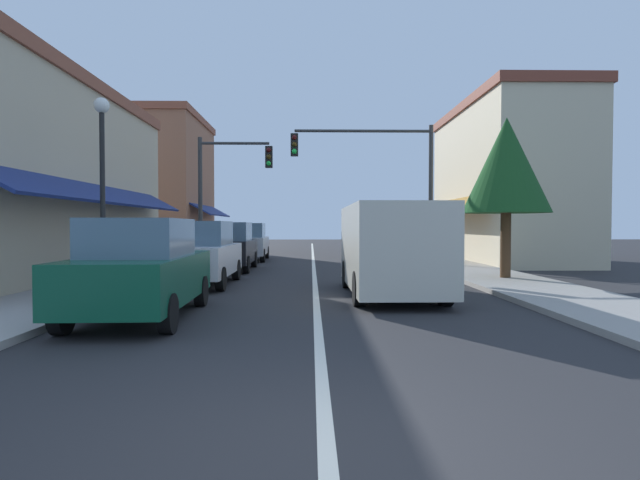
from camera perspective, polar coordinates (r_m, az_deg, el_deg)
The scene contains 16 objects.
ground_plane at distance 21.59m, azimuth -0.72°, elevation -2.78°, with size 80.00×80.00×0.00m, color #28282B.
sidewalk_left at distance 22.24m, azimuth -15.05°, elevation -2.55°, with size 2.60×56.00×0.12m, color #A39E99.
sidewalk_right at distance 22.30m, azimuth 13.57°, elevation -2.53°, with size 2.60×56.00×0.12m, color gray.
lane_center_stripe at distance 21.59m, azimuth -0.72°, elevation -2.77°, with size 0.14×52.00×0.01m, color silver.
storefront_left_block at distance 18.13m, azimuth -31.91°, elevation 6.00°, with size 6.46×14.20×6.22m.
storefront_right_block at distance 25.25m, azimuth 19.87°, elevation 6.03°, with size 5.40×10.20×7.27m.
storefront_far_left at distance 32.96m, azimuth -17.49°, elevation 5.87°, with size 6.53×8.20×8.28m.
parked_car_nearest_left at distance 9.56m, azimuth -19.32°, elevation -3.08°, with size 1.88×4.15×1.77m.
parked_car_second_left at distance 14.47m, azimuth -13.22°, elevation -1.48°, with size 1.79×4.11×1.77m.
parked_car_third_left at distance 19.13m, azimuth -10.14°, elevation -0.73°, with size 1.82×4.12×1.77m.
parked_car_far_left at distance 24.39m, azimuth -8.04°, elevation -0.22°, with size 1.84×4.13×1.77m.
van_in_lane at distance 12.10m, azimuth 7.81°, elevation -0.77°, with size 2.03×5.19×2.12m.
traffic_signal_mast_arm at distance 21.13m, azimuth 6.91°, elevation 7.92°, with size 5.82×0.50×5.76m.
traffic_signal_left_corner at distance 22.07m, azimuth -10.57°, elevation 6.56°, with size 3.16×0.50×5.39m.
street_lamp_left_near at distance 13.29m, azimuth -23.12°, elevation 8.02°, with size 0.36×0.36×4.67m.
tree_right_near at distance 16.11m, azimuth 20.08°, elevation 7.77°, with size 2.55×2.55×4.83m.
Camera 1 is at (-0.12, -3.52, 1.64)m, focal length 28.68 mm.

